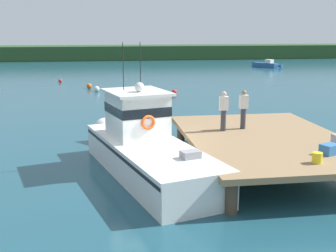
# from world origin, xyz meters

# --- Properties ---
(ground_plane) EXTENTS (200.00, 200.00, 0.00)m
(ground_plane) POSITION_xyz_m (0.00, 0.00, 0.00)
(ground_plane) COLOR #1E4C5B
(dock) EXTENTS (6.00, 9.00, 1.20)m
(dock) POSITION_xyz_m (4.80, 0.00, 1.07)
(dock) COLOR #4C3D2D
(dock) RESTS_ON ground
(main_fishing_boat) EXTENTS (4.62, 9.92, 4.80)m
(main_fishing_boat) POSITION_xyz_m (0.05, 0.14, 1.01)
(main_fishing_boat) COLOR white
(main_fishing_boat) RESTS_ON ground
(crate_single_far) EXTENTS (0.72, 0.64, 0.34)m
(crate_single_far) POSITION_xyz_m (6.04, -2.57, 1.37)
(crate_single_far) COLOR #3370B2
(crate_single_far) RESTS_ON dock
(bait_bucket) EXTENTS (0.32, 0.32, 0.34)m
(bait_bucket) POSITION_xyz_m (5.14, -3.42, 1.37)
(bait_bucket) COLOR yellow
(bait_bucket) RESTS_ON dock
(deckhand_by_the_boat) EXTENTS (0.36, 0.22, 1.63)m
(deckhand_by_the_boat) POSITION_xyz_m (4.36, 1.51, 2.06)
(deckhand_by_the_boat) COLOR #383842
(deckhand_by_the_boat) RESTS_ON dock
(deckhand_further_back) EXTENTS (0.36, 0.22, 1.63)m
(deckhand_further_back) POSITION_xyz_m (3.44, 1.27, 2.06)
(deckhand_further_back) COLOR #383842
(deckhand_further_back) RESTS_ON dock
(moored_boat_far_right) EXTENTS (3.35, 4.17, 1.14)m
(moored_boat_far_right) POSITION_xyz_m (21.36, 42.20, 0.39)
(moored_boat_far_right) COLOR #285184
(moored_boat_far_right) RESTS_ON ground
(mooring_buoy_spare_mooring) EXTENTS (0.35, 0.35, 0.35)m
(mooring_buoy_spare_mooring) POSITION_xyz_m (-5.63, 29.09, 0.18)
(mooring_buoy_spare_mooring) COLOR red
(mooring_buoy_spare_mooring) RESTS_ON ground
(mooring_buoy_inshore) EXTENTS (0.47, 0.47, 0.47)m
(mooring_buoy_inshore) POSITION_xyz_m (-2.61, 24.03, 0.24)
(mooring_buoy_inshore) COLOR #EA5B19
(mooring_buoy_inshore) RESTS_ON ground
(mooring_buoy_channel_marker) EXTENTS (0.48, 0.48, 0.48)m
(mooring_buoy_channel_marker) POSITION_xyz_m (-1.92, 21.90, 0.24)
(mooring_buoy_channel_marker) COLOR silver
(mooring_buoy_channel_marker) RESTS_ON ground
(mooring_buoy_outer) EXTENTS (0.43, 0.43, 0.43)m
(mooring_buoy_outer) POSITION_xyz_m (4.42, 19.30, 0.21)
(mooring_buoy_outer) COLOR red
(mooring_buoy_outer) RESTS_ON ground
(far_shoreline) EXTENTS (120.00, 8.00, 2.40)m
(far_shoreline) POSITION_xyz_m (0.00, 62.00, 1.20)
(far_shoreline) COLOR #284723
(far_shoreline) RESTS_ON ground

